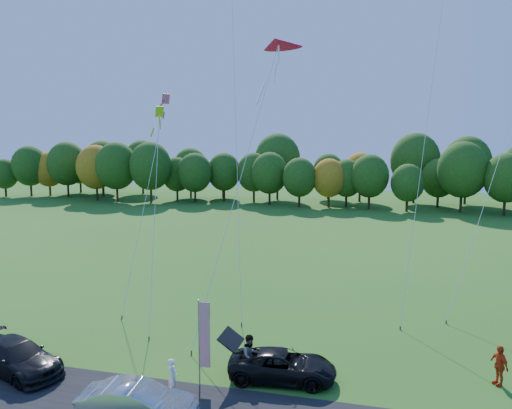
% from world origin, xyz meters
% --- Properties ---
extents(ground, '(160.00, 160.00, 0.00)m').
position_xyz_m(ground, '(0.00, 0.00, 0.00)').
color(ground, '#275F19').
extents(tree_line, '(116.00, 12.00, 10.00)m').
position_xyz_m(tree_line, '(0.00, 55.00, 0.00)').
color(tree_line, '#1E4711').
rests_on(tree_line, ground).
extents(black_suv, '(4.94, 2.64, 1.32)m').
position_xyz_m(black_suv, '(2.67, 0.28, 0.66)').
color(black_suv, black).
rests_on(black_suv, ground).
extents(silver_sedan, '(4.58, 1.97, 1.47)m').
position_xyz_m(silver_sedan, '(-2.04, -4.26, 0.73)').
color(silver_sedan, '#B8B7BC').
rests_on(silver_sedan, ground).
extents(dark_truck_a, '(5.51, 3.62, 1.48)m').
position_xyz_m(dark_truck_a, '(-9.25, -2.02, 0.74)').
color(dark_truck_a, black).
rests_on(dark_truck_a, ground).
extents(person_tailgate_a, '(0.51, 0.66, 1.61)m').
position_xyz_m(person_tailgate_a, '(-1.49, -2.18, 0.81)').
color(person_tailgate_a, white).
rests_on(person_tailgate_a, ground).
extents(person_tailgate_b, '(1.15, 1.18, 1.92)m').
position_xyz_m(person_tailgate_b, '(1.19, 0.29, 0.96)').
color(person_tailgate_b, gray).
rests_on(person_tailgate_b, ground).
extents(person_east, '(0.86, 1.13, 1.78)m').
position_xyz_m(person_east, '(11.86, 2.18, 0.89)').
color(person_east, red).
rests_on(person_east, ground).
extents(feather_flag, '(0.51, 0.09, 3.87)m').
position_xyz_m(feather_flag, '(-0.52, -1.10, 2.36)').
color(feather_flag, '#999999').
rests_on(feather_flag, ground).
extents(kite_delta_blue, '(5.30, 10.71, 30.01)m').
position_xyz_m(kite_delta_blue, '(-2.61, 10.67, 14.60)').
color(kite_delta_blue, '#4C3F33').
rests_on(kite_delta_blue, ground).
extents(kite_parafoil_orange, '(5.13, 12.80, 30.02)m').
position_xyz_m(kite_parafoil_orange, '(9.59, 13.66, 14.86)').
color(kite_parafoil_orange, '#4C3F33').
rests_on(kite_parafoil_orange, ground).
extents(kite_delta_red, '(4.09, 8.53, 17.47)m').
position_xyz_m(kite_delta_red, '(-0.76, 5.60, 8.48)').
color(kite_delta_red, '#4C3F33').
rests_on(kite_delta_red, ground).
extents(kite_diamond_yellow, '(1.84, 5.30, 12.78)m').
position_xyz_m(kite_diamond_yellow, '(-5.68, 5.18, 6.28)').
color(kite_diamond_yellow, '#4C3F33').
rests_on(kite_diamond_yellow, ground).
extents(kite_diamond_white, '(5.54, 6.22, 16.45)m').
position_xyz_m(kite_diamond_white, '(12.99, 11.91, 7.99)').
color(kite_diamond_white, '#4C3F33').
rests_on(kite_diamond_white, ground).
extents(kite_diamond_pink, '(1.33, 9.12, 14.08)m').
position_xyz_m(kite_diamond_pink, '(-8.34, 9.53, 6.89)').
color(kite_diamond_pink, '#4C3F33').
rests_on(kite_diamond_pink, ground).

